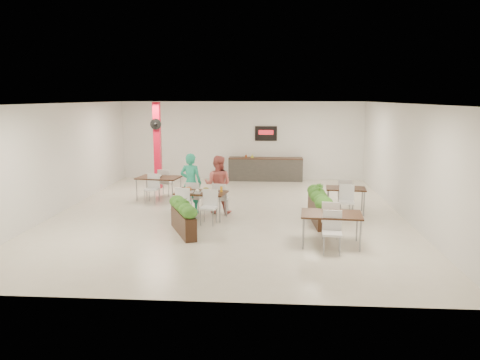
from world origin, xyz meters
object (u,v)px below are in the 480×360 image
at_px(planter_left, 183,214).
at_px(planter_right, 319,204).
at_px(diner_man, 191,183).
at_px(red_column, 157,144).
at_px(side_table_c, 331,218).
at_px(service_counter, 266,169).
at_px(diner_woman, 218,184).
at_px(side_table_b, 346,192).
at_px(main_table, 201,196).
at_px(side_table_a, 159,180).

distance_m(planter_left, planter_right, 3.72).
relative_size(diner_man, planter_right, 0.86).
distance_m(red_column, side_table_c, 8.71).
height_order(service_counter, diner_man, service_counter).
distance_m(service_counter, diner_woman, 5.71).
distance_m(planter_right, side_table_b, 1.45).
bearing_deg(main_table, diner_woman, 57.86).
bearing_deg(diner_man, main_table, 130.42).
height_order(service_counter, planter_right, service_counter).
height_order(service_counter, side_table_c, service_counter).
xyz_separation_m(red_column, side_table_b, (6.43, -3.43, -1.02)).
bearing_deg(diner_man, side_table_a, -41.83).
bearing_deg(diner_woman, planter_left, 83.62).
height_order(planter_right, side_table_c, planter_right).
bearing_deg(service_counter, planter_left, -104.11).
distance_m(red_column, planter_left, 6.32).
height_order(planter_left, side_table_a, planter_left).
height_order(diner_woman, side_table_c, diner_woman).
distance_m(diner_woman, side_table_b, 3.77).
distance_m(red_column, service_counter, 4.56).
distance_m(main_table, side_table_a, 2.98).
relative_size(diner_man, side_table_a, 1.06).
bearing_deg(planter_left, main_table, 82.00).
xyz_separation_m(service_counter, diner_woman, (-1.32, -5.55, 0.36)).
relative_size(diner_woman, side_table_a, 1.02).
height_order(red_column, diner_woman, red_column).
xyz_separation_m(planter_right, side_table_a, (-5.05, 2.63, 0.14)).
distance_m(service_counter, side_table_c, 8.59).
distance_m(diner_woman, planter_left, 2.30).
height_order(diner_woman, side_table_a, diner_woman).
xyz_separation_m(service_counter, side_table_c, (1.63, -8.43, 0.15)).
bearing_deg(side_table_b, diner_man, -171.20).
xyz_separation_m(diner_man, side_table_b, (4.55, 0.25, -0.26)).
bearing_deg(side_table_c, service_counter, 105.64).
xyz_separation_m(diner_woman, side_table_a, (-2.19, 1.74, -0.21)).
distance_m(service_counter, planter_right, 6.62).
xyz_separation_m(main_table, side_table_b, (4.16, 0.91, -0.01)).
xyz_separation_m(planter_right, side_table_c, (0.09, -2.00, 0.13)).
xyz_separation_m(diner_man, planter_left, (0.17, -2.18, -0.39)).
bearing_deg(side_table_a, planter_right, -18.51).
bearing_deg(side_table_c, diner_woman, 140.32).
bearing_deg(side_table_b, side_table_c, -98.76).
distance_m(red_column, side_table_a, 2.24).
bearing_deg(side_table_a, red_column, 113.23).
bearing_deg(planter_right, planter_left, -159.60).
height_order(diner_man, side_table_b, diner_man).
distance_m(diner_man, side_table_b, 4.57).
distance_m(service_counter, side_table_b, 5.83).
distance_m(side_table_b, side_table_c, 3.24).
relative_size(diner_man, diner_woman, 1.04).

